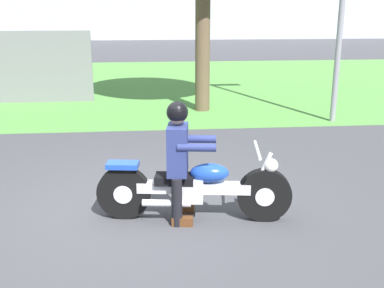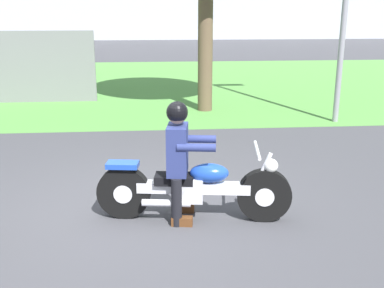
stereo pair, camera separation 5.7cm
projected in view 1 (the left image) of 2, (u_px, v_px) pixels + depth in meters
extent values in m
plane|color=#424247|center=(132.00, 212.00, 5.66)|extent=(120.00, 120.00, 0.00)
cube|color=#549342|center=(141.00, 83.00, 15.08)|extent=(60.00, 12.00, 0.01)
cylinder|color=black|center=(264.00, 195.00, 5.37)|extent=(0.63, 0.20, 0.62)
cylinder|color=silver|center=(264.00, 195.00, 5.37)|extent=(0.23, 0.17, 0.22)
cylinder|color=black|center=(124.00, 193.00, 5.44)|extent=(0.63, 0.20, 0.62)
cylinder|color=silver|center=(124.00, 193.00, 5.44)|extent=(0.23, 0.17, 0.22)
cube|color=silver|center=(194.00, 187.00, 5.38)|extent=(1.30, 0.32, 0.12)
cube|color=silver|center=(189.00, 189.00, 5.39)|extent=(0.35, 0.28, 0.28)
ellipsoid|color=#1E47B2|center=(210.00, 173.00, 5.32)|extent=(0.47, 0.30, 0.22)
cube|color=black|center=(174.00, 179.00, 5.36)|extent=(0.47, 0.30, 0.10)
cube|color=#1E47B2|center=(123.00, 165.00, 5.34)|extent=(0.38, 0.25, 0.06)
cylinder|color=silver|center=(261.00, 174.00, 5.30)|extent=(0.26, 0.08, 0.53)
cylinder|color=silver|center=(257.00, 150.00, 5.22)|extent=(0.13, 0.66, 0.04)
sphere|color=white|center=(271.00, 165.00, 5.26)|extent=(0.16, 0.16, 0.16)
cylinder|color=silver|center=(167.00, 203.00, 5.30)|extent=(0.56, 0.16, 0.08)
cylinder|color=black|center=(179.00, 190.00, 5.59)|extent=(0.12, 0.12, 0.56)
cube|color=#593319|center=(184.00, 208.00, 5.65)|extent=(0.25, 0.13, 0.10)
cylinder|color=black|center=(177.00, 202.00, 5.25)|extent=(0.12, 0.12, 0.56)
cube|color=#593319|center=(182.00, 221.00, 5.31)|extent=(0.25, 0.13, 0.10)
cube|color=navy|center=(178.00, 150.00, 5.26)|extent=(0.27, 0.41, 0.56)
cylinder|color=navy|center=(198.00, 139.00, 5.39)|extent=(0.43, 0.15, 0.09)
cylinder|color=navy|center=(197.00, 147.00, 5.07)|extent=(0.43, 0.15, 0.09)
sphere|color=tan|center=(177.00, 115.00, 5.15)|extent=(0.20, 0.20, 0.20)
sphere|color=black|center=(177.00, 112.00, 5.14)|extent=(0.24, 0.24, 0.24)
cylinder|color=brown|center=(203.00, 42.00, 10.76)|extent=(0.34, 0.34, 3.18)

